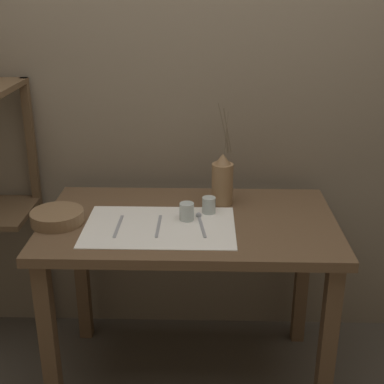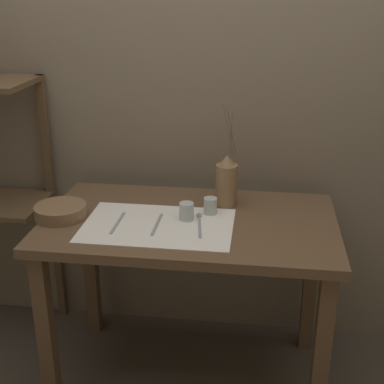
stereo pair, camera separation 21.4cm
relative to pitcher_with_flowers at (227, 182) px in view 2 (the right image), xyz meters
name	(u,v)px [view 2 (the right image)]	position (x,y,z in m)	size (l,w,h in m)	color
ground_plane	(190,375)	(-0.14, -0.17, -0.90)	(12.00, 12.00, 0.00)	#473F35
stone_wall_back	(203,98)	(-0.14, 0.29, 0.30)	(7.00, 0.06, 2.40)	#7A6B56
wooden_table	(189,245)	(-0.14, -0.17, -0.22)	(1.20, 0.70, 0.79)	brown
linen_cloth	(158,225)	(-0.25, -0.25, -0.11)	(0.60, 0.39, 0.00)	white
pitcher_with_flowers	(227,182)	(0.00, 0.00, 0.00)	(0.09, 0.09, 0.44)	olive
wooden_bowl	(60,211)	(-0.67, -0.22, -0.08)	(0.21, 0.21, 0.05)	brown
glass_tumbler_near	(187,211)	(-0.15, -0.18, -0.07)	(0.06, 0.06, 0.07)	#B7C1BC
glass_tumbler_far	(210,206)	(-0.06, -0.11, -0.07)	(0.06, 0.06, 0.07)	#B7C1BC
knife_center	(118,223)	(-0.42, -0.25, -0.10)	(0.01, 0.20, 0.00)	#939399
fork_outer	(157,224)	(-0.26, -0.25, -0.10)	(0.01, 0.20, 0.00)	#939399
spoon_outer	(199,220)	(-0.09, -0.19, -0.10)	(0.05, 0.21, 0.02)	#939399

